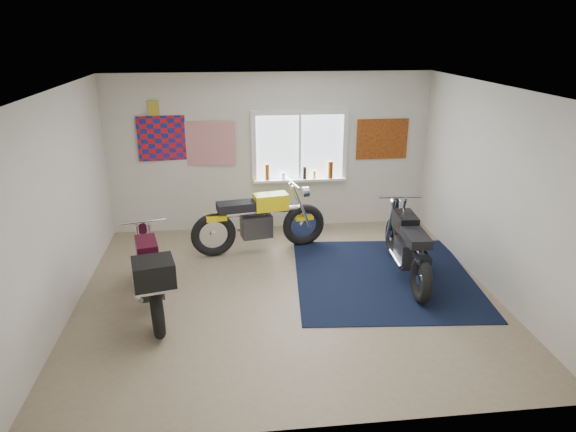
{
  "coord_description": "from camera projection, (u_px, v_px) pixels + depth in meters",
  "views": [
    {
      "loc": [
        -0.69,
        -6.11,
        3.38
      ],
      "look_at": [
        0.06,
        0.4,
        0.96
      ],
      "focal_mm": 32.0,
      "sensor_mm": 36.0,
      "label": 1
    }
  ],
  "objects": [
    {
      "name": "oil_bottles",
      "position": [
        301.0,
        172.0,
        8.88
      ],
      "size": [
        1.19,
        0.09,
        0.3
      ],
      "color": "#954915",
      "rests_on": "window_assembly"
    },
    {
      "name": "yellow_triumph",
      "position": [
        259.0,
        222.0,
        8.12
      ],
      "size": [
        2.17,
        0.69,
        1.1
      ],
      "rotation": [
        0.0,
        0.0,
        0.18
      ],
      "color": "black",
      "rests_on": "ground"
    },
    {
      "name": "black_chrome_bike",
      "position": [
        407.0,
        247.0,
        7.23
      ],
      "size": [
        0.63,
        2.07,
        1.06
      ],
      "rotation": [
        0.0,
        0.0,
        1.51
      ],
      "color": "black",
      "rests_on": "navy_rug"
    },
    {
      "name": "room_shell",
      "position": [
        287.0,
        176.0,
        6.37
      ],
      "size": [
        5.5,
        5.5,
        5.5
      ],
      "color": "white",
      "rests_on": "ground"
    },
    {
      "name": "navy_rug",
      "position": [
        384.0,
        277.0,
        7.38
      ],
      "size": [
        2.71,
        2.81,
        0.01
      ],
      "primitive_type": "cube",
      "rotation": [
        0.0,
        0.0,
        -0.09
      ],
      "color": "black",
      "rests_on": "ground"
    },
    {
      "name": "flag_display",
      "position": [
        153.0,
        108.0,
        8.31
      ],
      "size": [
        1.6,
        0.1,
        1.17
      ],
      "color": "red",
      "rests_on": "room_shell"
    },
    {
      "name": "maroon_tourer",
      "position": [
        151.0,
        276.0,
        6.26
      ],
      "size": [
        0.85,
        2.0,
        1.02
      ],
      "rotation": [
        0.0,
        0.0,
        1.8
      ],
      "color": "black",
      "rests_on": "ground"
    },
    {
      "name": "triumph_poster",
      "position": [
        382.0,
        139.0,
        8.93
      ],
      "size": [
        0.9,
        0.03,
        0.7
      ],
      "primitive_type": "cube",
      "color": "#A54C14",
      "rests_on": "room_shell"
    },
    {
      "name": "window_assembly",
      "position": [
        300.0,
        152.0,
        8.82
      ],
      "size": [
        1.66,
        0.17,
        1.26
      ],
      "color": "white",
      "rests_on": "room_shell"
    },
    {
      "name": "ground",
      "position": [
        287.0,
        293.0,
        6.94
      ],
      "size": [
        5.5,
        5.5,
        0.0
      ],
      "primitive_type": "plane",
      "color": "#9E896B",
      "rests_on": "ground"
    }
  ]
}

